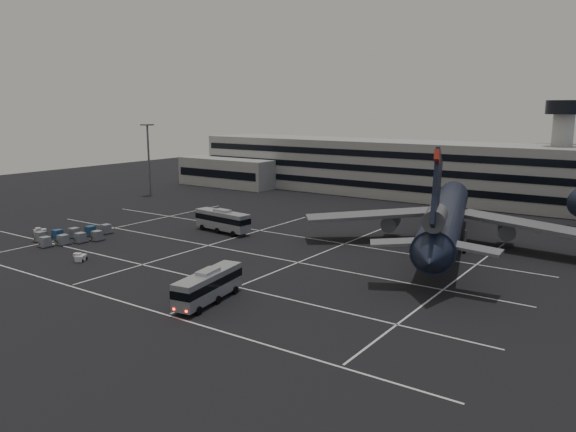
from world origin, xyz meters
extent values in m
plane|color=black|center=(0.00, 0.00, 0.00)|extent=(260.00, 260.00, 0.00)
cube|color=silver|center=(0.00, -22.00, 0.01)|extent=(90.00, 0.25, 0.01)
cube|color=silver|center=(0.00, -10.00, 0.01)|extent=(90.00, 0.25, 0.01)
cube|color=silver|center=(0.00, 4.00, 0.01)|extent=(90.00, 0.25, 0.01)
cube|color=silver|center=(0.00, 18.00, 0.01)|extent=(90.00, 0.25, 0.01)
cube|color=silver|center=(-30.00, 6.00, 0.01)|extent=(0.25, 55.00, 0.01)
cube|color=silver|center=(-6.00, 6.00, 0.01)|extent=(0.25, 55.00, 0.01)
cube|color=silver|center=(12.00, 6.00, 0.01)|extent=(0.25, 55.00, 0.01)
cube|color=silver|center=(34.00, 6.00, 0.01)|extent=(0.25, 55.00, 0.01)
cube|color=gray|center=(0.00, 72.00, 7.00)|extent=(120.00, 18.00, 14.00)
cube|color=black|center=(0.00, 62.95, 3.50)|extent=(118.00, 0.20, 1.60)
cube|color=black|center=(0.00, 62.95, 7.50)|extent=(118.00, 0.20, 1.60)
cube|color=black|center=(0.00, 62.95, 11.20)|extent=(118.00, 0.20, 1.60)
cube|color=gray|center=(-50.00, 60.00, 4.00)|extent=(30.00, 10.00, 8.00)
cylinder|color=gray|center=(35.00, 74.00, 11.00)|extent=(4.40, 4.40, 22.00)
cylinder|color=black|center=(35.00, 74.00, 22.50)|extent=(8.00, 8.00, 3.00)
ellipsoid|color=#38332B|center=(-60.00, 170.00, -10.50)|extent=(196.00, 140.00, 32.00)
cylinder|color=slate|center=(-55.00, 35.00, 9.00)|extent=(0.50, 0.50, 18.00)
cube|color=slate|center=(-55.00, 35.00, 18.10)|extent=(2.40, 2.40, 0.35)
cylinder|color=black|center=(26.80, 24.55, 5.20)|extent=(18.46, 47.71, 5.60)
cone|color=black|center=(19.66, 49.76, 5.20)|extent=(6.61, 5.86, 5.60)
cone|color=black|center=(34.02, -0.95, 5.20)|extent=(6.21, 6.18, 5.04)
cube|color=black|center=(33.06, 2.42, 12.60)|extent=(3.06, 9.25, 10.97)
cube|color=#A82116|center=(33.47, 0.98, 16.80)|extent=(1.41, 3.26, 2.24)
cylinder|color=#595B60|center=(32.93, 2.90, 9.30)|extent=(4.23, 6.51, 2.70)
cube|color=slate|center=(28.75, 2.24, 5.80)|extent=(8.13, 6.33, 0.87)
cube|color=slate|center=(36.83, 4.53, 5.80)|extent=(7.70, 3.69, 0.87)
cube|color=slate|center=(14.23, 23.07, 4.40)|extent=(20.75, 17.83, 1.75)
cylinder|color=#595B60|center=(16.29, 26.77, 2.70)|extent=(4.10, 6.03, 2.70)
cube|color=slate|center=(38.28, 29.88, 4.40)|extent=(22.47, 7.84, 1.75)
cylinder|color=#595B60|center=(34.58, 31.95, 2.70)|extent=(4.10, 6.03, 2.70)
cylinder|color=slate|center=(22.61, 39.33, 2.20)|extent=(0.44, 0.44, 3.00)
cylinder|color=black|center=(22.61, 39.33, 0.55)|extent=(0.78, 1.19, 1.10)
cylinder|color=slate|center=(24.26, 21.75, 2.20)|extent=(0.44, 0.44, 3.00)
cylinder|color=black|center=(24.26, 21.75, 0.55)|extent=(0.78, 1.19, 1.10)
cylinder|color=slate|center=(30.42, 23.50, 2.20)|extent=(0.44, 0.44, 3.00)
cylinder|color=black|center=(30.42, 23.50, 0.55)|extent=(0.78, 1.19, 1.10)
cone|color=black|center=(41.15, 54.85, 5.20)|extent=(7.18, 7.00, 5.60)
cube|color=gray|center=(12.93, -16.26, 2.09)|extent=(4.37, 11.48, 3.06)
cube|color=black|center=(12.93, -16.26, 2.46)|extent=(4.43, 11.55, 0.97)
cube|color=gray|center=(12.93, -16.26, 3.80)|extent=(2.11, 3.29, 0.36)
cylinder|color=black|center=(12.32, -20.34, 0.49)|extent=(0.48, 1.02, 0.98)
cylinder|color=black|center=(14.83, -19.92, 0.49)|extent=(0.48, 1.02, 0.98)
cylinder|color=black|center=(11.67, -16.47, 0.49)|extent=(0.48, 1.02, 0.98)
cylinder|color=black|center=(14.18, -16.05, 0.49)|extent=(0.48, 1.02, 0.98)
cylinder|color=black|center=(11.02, -12.60, 0.49)|extent=(0.48, 1.02, 0.98)
cylinder|color=black|center=(13.54, -12.18, 0.49)|extent=(0.48, 1.02, 0.98)
cube|color=#FF0C05|center=(13.05, -21.95, 0.92)|extent=(0.26, 0.12, 0.22)
cube|color=#FF0C05|center=(14.66, -21.68, 0.92)|extent=(0.26, 0.12, 0.22)
cube|color=gray|center=(-10.73, 13.04, 2.22)|extent=(12.13, 3.97, 3.25)
cube|color=black|center=(-10.73, 13.04, 2.61)|extent=(12.20, 4.04, 1.03)
cube|color=gray|center=(-10.73, 13.04, 4.04)|extent=(3.42, 2.07, 0.38)
cylinder|color=black|center=(-6.73, 11.25, 0.52)|extent=(1.07, 0.46, 1.04)
cylinder|color=black|center=(-6.44, 13.94, 0.52)|extent=(1.07, 0.46, 1.04)
cylinder|color=black|center=(-10.87, 11.70, 0.52)|extent=(1.07, 0.46, 1.04)
cylinder|color=black|center=(-10.58, 14.39, 0.52)|extent=(1.07, 0.46, 1.04)
cylinder|color=black|center=(-15.02, 12.14, 0.52)|extent=(1.07, 0.46, 1.04)
cylinder|color=black|center=(-14.73, 14.83, 0.52)|extent=(1.07, 0.46, 1.04)
cube|color=silver|center=(-36.58, -7.18, 0.50)|extent=(1.69, 2.27, 0.83)
cube|color=silver|center=(-36.72, -7.62, 1.06)|extent=(1.22, 1.11, 0.46)
cylinder|color=black|center=(-37.29, -7.71, 0.26)|extent=(0.36, 0.55, 0.51)
cylinder|color=black|center=(-36.34, -8.04, 0.26)|extent=(0.36, 0.55, 0.51)
cylinder|color=black|center=(-36.82, -6.32, 0.26)|extent=(0.36, 0.55, 0.51)
cylinder|color=black|center=(-35.86, -6.65, 0.26)|extent=(0.36, 0.55, 0.51)
cube|color=silver|center=(-14.97, -13.93, 0.50)|extent=(2.00, 2.29, 0.82)
cube|color=silver|center=(-14.73, -14.32, 1.05)|extent=(1.29, 1.23, 0.46)
cylinder|color=black|center=(-15.01, -14.82, 0.26)|extent=(0.44, 0.54, 0.51)
cylinder|color=black|center=(-14.15, -14.29, 0.26)|extent=(0.44, 0.54, 0.51)
cylinder|color=black|center=(-15.78, -13.58, 0.26)|extent=(0.44, 0.54, 0.51)
cylinder|color=black|center=(-14.93, -13.05, 0.26)|extent=(0.44, 0.54, 0.51)
cube|color=#2D2D30|center=(-31.45, -10.25, 0.15)|extent=(2.39, 2.54, 0.17)
cylinder|color=black|center=(-31.45, -10.25, 0.09)|extent=(0.09, 0.18, 0.18)
cube|color=#94979C|center=(-31.45, -10.25, 0.97)|extent=(1.86, 1.86, 1.48)
cube|color=#2D2D30|center=(-27.18, -12.00, 0.15)|extent=(2.39, 2.54, 0.17)
cylinder|color=black|center=(-27.18, -12.00, 0.09)|extent=(0.09, 0.18, 0.18)
cube|color=#94979C|center=(-27.18, -12.00, 0.97)|extent=(1.86, 1.86, 1.48)
cube|color=#2D2D30|center=(-30.40, -7.69, 0.15)|extent=(2.39, 2.54, 0.17)
cylinder|color=black|center=(-30.40, -7.69, 0.09)|extent=(0.09, 0.18, 0.18)
cube|color=navy|center=(-30.40, -7.69, 0.97)|extent=(1.86, 1.86, 1.48)
cube|color=#2D2D30|center=(-26.13, -9.44, 0.15)|extent=(2.39, 2.54, 0.17)
cylinder|color=black|center=(-26.13, -9.44, 0.09)|extent=(0.09, 0.18, 0.18)
cube|color=#94979C|center=(-26.13, -9.44, 0.97)|extent=(1.86, 1.86, 1.48)
cube|color=#2D2D30|center=(-29.36, -5.13, 0.15)|extent=(2.39, 2.54, 0.17)
cylinder|color=black|center=(-29.36, -5.13, 0.09)|extent=(0.09, 0.18, 0.18)
cube|color=#94979C|center=(-29.36, -5.13, 0.97)|extent=(1.86, 1.86, 1.48)
cube|color=#2D2D30|center=(-25.09, -6.88, 0.15)|extent=(2.39, 2.54, 0.17)
cylinder|color=black|center=(-25.09, -6.88, 0.09)|extent=(0.09, 0.18, 0.18)
cube|color=#94979C|center=(-25.09, -6.88, 0.97)|extent=(1.86, 1.86, 1.48)
cube|color=#2D2D30|center=(-28.31, -2.57, 0.15)|extent=(2.39, 2.54, 0.17)
cylinder|color=black|center=(-28.31, -2.57, 0.09)|extent=(0.09, 0.18, 0.18)
cube|color=navy|center=(-28.31, -2.57, 0.97)|extent=(1.86, 1.86, 1.48)
cube|color=#2D2D30|center=(-24.04, -4.32, 0.15)|extent=(2.39, 2.54, 0.17)
cylinder|color=black|center=(-24.04, -4.32, 0.09)|extent=(0.09, 0.18, 0.18)
cube|color=#94979C|center=(-24.04, -4.32, 0.97)|extent=(1.86, 1.86, 1.48)
cube|color=#2D2D30|center=(-27.26, -0.01, 0.15)|extent=(2.39, 2.54, 0.17)
cylinder|color=black|center=(-27.26, -0.01, 0.09)|extent=(0.09, 0.18, 0.18)
cube|color=#94979C|center=(-27.26, -0.01, 0.97)|extent=(1.86, 1.86, 1.48)
camera|label=1|loc=(56.57, -62.51, 22.68)|focal=35.00mm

